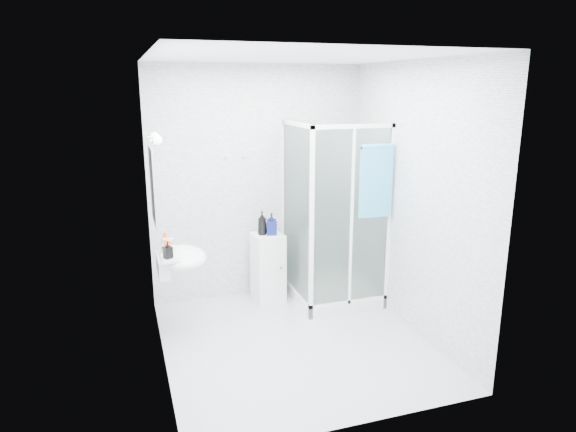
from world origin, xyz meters
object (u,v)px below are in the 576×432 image
object	(u,v)px
shampoo_bottle_a	(262,223)
soap_dispenser_black	(168,250)
soap_dispenser_orange	(165,240)
storage_cabinet	(268,267)
shampoo_bottle_b	(272,224)
shower_enclosure	(329,264)
hand_towel	(376,179)
wall_basin	(179,259)

from	to	relation	value
shampoo_bottle_a	soap_dispenser_black	xyz separation A→B (m)	(-1.08, -0.75, 0.04)
soap_dispenser_black	soap_dispenser_orange	bearing A→B (deg)	88.48
storage_cabinet	shampoo_bottle_b	bearing A→B (deg)	-35.88
shampoo_bottle_a	soap_dispenser_orange	world-z (taller)	shampoo_bottle_a
shower_enclosure	storage_cabinet	world-z (taller)	shower_enclosure
soap_dispenser_orange	soap_dispenser_black	distance (m)	0.32
shampoo_bottle_a	hand_towel	bearing A→B (deg)	-34.57
hand_towel	shampoo_bottle_b	distance (m)	1.25
soap_dispenser_orange	soap_dispenser_black	bearing A→B (deg)	-91.52
wall_basin	shampoo_bottle_b	distance (m)	1.22
shampoo_bottle_a	soap_dispenser_orange	distance (m)	1.16
shower_enclosure	shampoo_bottle_b	xyz separation A→B (m)	(-0.58, 0.26, 0.45)
shower_enclosure	hand_towel	world-z (taller)	shower_enclosure
shower_enclosure	wall_basin	size ratio (longest dim) A/B	3.57
storage_cabinet	shampoo_bottle_a	size ratio (longest dim) A/B	2.95
hand_towel	soap_dispenser_black	world-z (taller)	hand_towel
hand_towel	soap_dispenser_orange	size ratio (longest dim) A/B	4.68
hand_towel	soap_dispenser_black	distance (m)	2.15
wall_basin	hand_towel	xyz separation A→B (m)	(1.97, -0.09, 0.66)
hand_towel	shampoo_bottle_b	xyz separation A→B (m)	(-0.90, 0.66, -0.56)
hand_towel	soap_dispenser_orange	xyz separation A→B (m)	(-2.08, 0.25, -0.51)
storage_cabinet	shampoo_bottle_a	xyz separation A→B (m)	(-0.06, 0.00, 0.52)
shower_enclosure	shampoo_bottle_a	bearing A→B (deg)	157.13
shampoo_bottle_b	soap_dispenser_black	size ratio (longest dim) A/B	1.55
shower_enclosure	soap_dispenser_orange	xyz separation A→B (m)	(-1.76, -0.15, 0.49)
wall_basin	shampoo_bottle_b	size ratio (longest dim) A/B	2.31
shampoo_bottle_b	soap_dispenser_orange	distance (m)	1.25
hand_towel	shampoo_bottle_a	size ratio (longest dim) A/B	2.84
shampoo_bottle_a	soap_dispenser_orange	xyz separation A→B (m)	(-1.07, -0.44, 0.04)
soap_dispenser_orange	soap_dispenser_black	size ratio (longest dim) A/B	1.01
storage_cabinet	soap_dispenser_black	distance (m)	1.48
wall_basin	shampoo_bottle_a	size ratio (longest dim) A/B	2.14
soap_dispenser_orange	soap_dispenser_black	xyz separation A→B (m)	(-0.01, -0.32, -0.00)
shampoo_bottle_b	soap_dispenser_orange	xyz separation A→B (m)	(-1.17, -0.41, 0.05)
storage_cabinet	soap_dispenser_orange	bearing A→B (deg)	-164.72
soap_dispenser_black	shampoo_bottle_b	bearing A→B (deg)	31.62
hand_towel	shampoo_bottle_a	distance (m)	1.33
shower_enclosure	shampoo_bottle_b	bearing A→B (deg)	155.77
soap_dispenser_black	wall_basin	bearing A→B (deg)	52.83
shampoo_bottle_b	soap_dispenser_orange	size ratio (longest dim) A/B	1.53
storage_cabinet	soap_dispenser_orange	world-z (taller)	soap_dispenser_orange
soap_dispenser_black	storage_cabinet	bearing A→B (deg)	33.25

